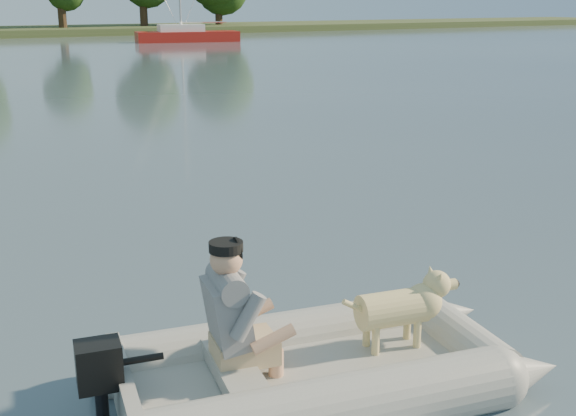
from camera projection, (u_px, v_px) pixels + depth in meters
water at (405, 369)px, 5.87m from camera, size 160.00×160.00×0.00m
dinghy at (321, 320)px, 5.41m from camera, size 5.07×3.95×1.36m
man at (230, 308)px, 5.18m from camera, size 0.80×0.72×1.06m
dog at (393, 314)px, 5.68m from camera, size 0.96×0.48×0.61m
outboard_motor at (101, 392)px, 4.95m from camera, size 0.45×0.35×0.77m
sailboat at (186, 36)px, 51.34m from camera, size 7.49×3.52×9.91m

